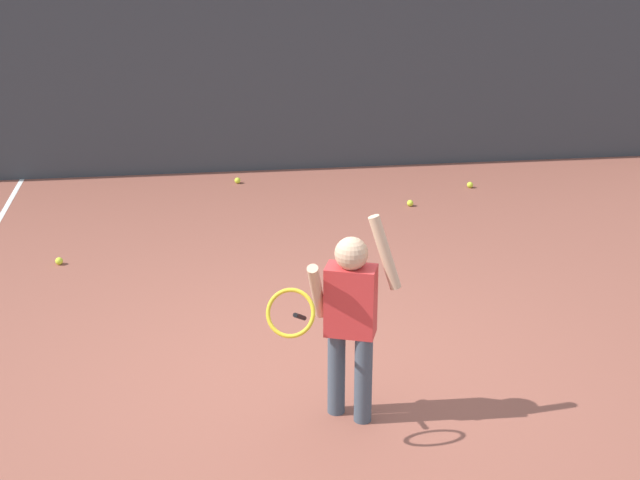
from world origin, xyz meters
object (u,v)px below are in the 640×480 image
at_px(tennis_ball_0, 410,203).
at_px(tennis_ball_3, 59,261).
at_px(tennis_ball_1, 470,185).
at_px(tennis_ball_2, 238,180).
at_px(tennis_player, 348,313).

xyz_separation_m(tennis_ball_0, tennis_ball_3, (-3.39, -1.11, 0.00)).
bearing_deg(tennis_ball_1, tennis_ball_3, -158.87).
bearing_deg(tennis_ball_2, tennis_ball_3, -128.27).
height_order(tennis_player, tennis_ball_3, tennis_player).
bearing_deg(tennis_ball_0, tennis_ball_2, 150.24).
distance_m(tennis_ball_1, tennis_ball_3, 4.47).
height_order(tennis_player, tennis_ball_1, tennis_player).
xyz_separation_m(tennis_player, tennis_ball_3, (-2.12, 2.73, -0.69)).
height_order(tennis_ball_1, tennis_ball_2, same).
distance_m(tennis_player, tennis_ball_0, 4.10).
bearing_deg(tennis_ball_2, tennis_ball_1, -10.91).
height_order(tennis_ball_2, tennis_ball_3, same).
relative_size(tennis_ball_0, tennis_ball_3, 1.00).
distance_m(tennis_ball_0, tennis_ball_3, 3.56).
bearing_deg(tennis_ball_0, tennis_player, -108.29).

